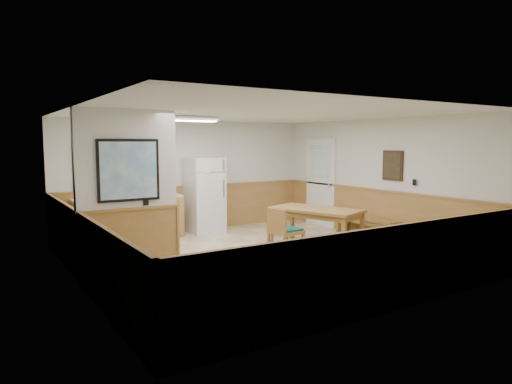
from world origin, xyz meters
TOP-DOWN VIEW (x-y plane):
  - ground at (0.00, 0.00)m, footprint 6.00×6.00m
  - ceiling at (0.00, 0.00)m, footprint 6.00×6.00m
  - back_wall at (0.00, 3.00)m, footprint 6.00×0.02m
  - right_wall at (3.00, 0.00)m, footprint 0.02×6.00m
  - left_wall at (-3.00, 0.00)m, footprint 0.02×6.00m
  - wainscot_back at (0.00, 2.98)m, footprint 6.00×0.04m
  - wainscot_right at (2.98, 0.00)m, footprint 0.04×6.00m
  - wainscot_left at (-2.98, 0.00)m, footprint 0.04×6.00m
  - partition_wall at (-2.25, 0.19)m, footprint 1.50×0.20m
  - kitchen_counter at (-1.21, 2.68)m, footprint 2.20×0.61m
  - exterior_door at (2.96, 1.90)m, footprint 0.07×1.02m
  - kitchen_window at (-2.10, 2.98)m, footprint 0.80×0.04m
  - wall_painting at (2.97, -0.30)m, footprint 0.04×0.50m
  - fluorescent_fixture at (-0.80, 1.30)m, footprint 1.20×0.30m
  - refrigerator at (0.20, 2.63)m, footprint 0.76×0.73m
  - dining_table at (1.36, 0.14)m, footprint 1.37×1.90m
  - dining_bench at (2.77, 0.17)m, footprint 0.38×1.59m
  - dining_chair at (0.41, -0.07)m, footprint 0.73×0.53m
  - fire_extinguisher at (-0.52, 2.69)m, footprint 0.14×0.14m
  - soap_bottle at (-2.17, 2.71)m, footprint 0.07×0.07m

SIDE VIEW (x-z plane):
  - ground at x=0.00m, z-range 0.00..0.00m
  - dining_bench at x=2.77m, z-range 0.12..0.57m
  - kitchen_counter at x=-1.21m, z-range -0.04..0.96m
  - dining_chair at x=0.41m, z-range 0.07..0.92m
  - wainscot_back at x=0.00m, z-range 0.00..1.00m
  - wainscot_right at x=2.98m, z-range 0.00..1.00m
  - wainscot_left at x=-2.98m, z-range 0.00..1.00m
  - dining_table at x=1.36m, z-range 0.28..1.03m
  - refrigerator at x=0.20m, z-range 0.00..1.68m
  - soap_bottle at x=-2.17m, z-range 0.90..1.09m
  - exterior_door at x=2.96m, z-range -0.02..2.13m
  - fire_extinguisher at x=-0.52m, z-range 0.87..1.30m
  - partition_wall at x=-2.25m, z-range -0.02..2.48m
  - back_wall at x=0.00m, z-range 0.00..2.50m
  - right_wall at x=3.00m, z-range 0.00..2.50m
  - left_wall at x=-3.00m, z-range 0.00..2.50m
  - kitchen_window at x=-2.10m, z-range 1.05..2.05m
  - wall_painting at x=2.97m, z-range 1.25..1.85m
  - fluorescent_fixture at x=-0.80m, z-range 2.40..2.49m
  - ceiling at x=0.00m, z-range 2.49..2.51m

